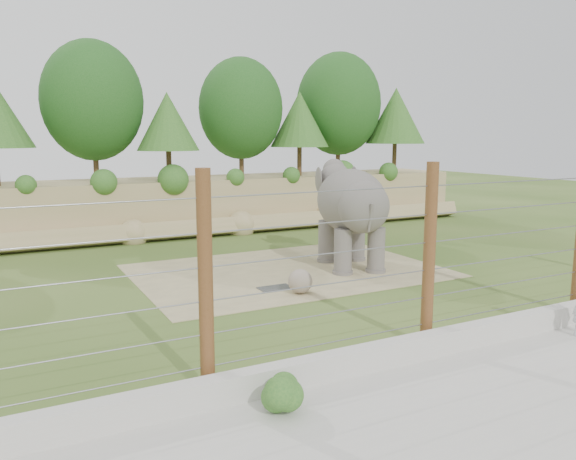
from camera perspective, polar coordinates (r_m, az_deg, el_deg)
name	(u,v)px	position (r m, az deg, el deg)	size (l,w,h in m)	color
ground	(320,295)	(16.34, 3.27, -6.57)	(90.00, 90.00, 0.00)	#37551C
back_embankment	(196,148)	(27.55, -9.34, 8.22)	(30.00, 5.52, 8.77)	tan
dirt_patch	(287,271)	(19.10, -0.06, -4.15)	(10.00, 7.00, 0.02)	#968961
drain_grate	(275,288)	(16.88, -1.29, -5.90)	(1.00, 0.60, 0.03)	#262628
elephant	(351,216)	(19.47, 6.40, 1.39)	(1.90, 4.43, 3.59)	#645D59
stone_ball	(300,281)	(16.29, 1.25, -5.24)	(0.71, 0.71, 0.71)	gray
retaining_wall	(442,342)	(12.46, 15.37, -10.90)	(26.00, 0.35, 0.50)	beige
walkway	(519,390)	(11.29, 22.45, -14.83)	(26.00, 4.00, 0.01)	beige
barrier_fence	(429,256)	(12.33, 14.15, -2.58)	(20.26, 0.26, 4.00)	#553015
walkway_shrub	(285,395)	(9.58, -0.29, -16.40)	(0.64, 0.64, 0.64)	#2B6024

